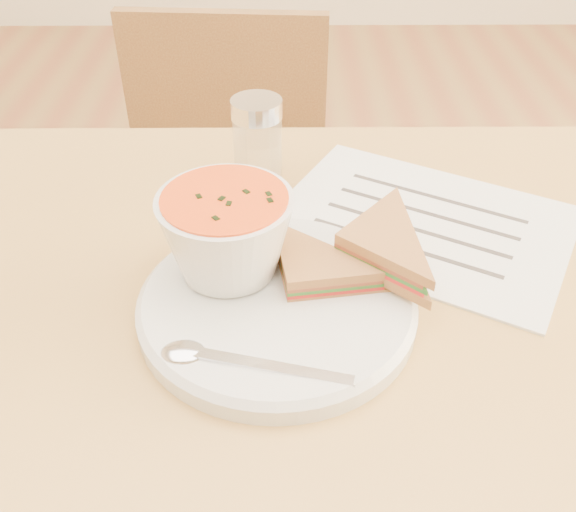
{
  "coord_description": "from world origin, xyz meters",
  "views": [
    {
      "loc": [
        0.03,
        -0.44,
        1.15
      ],
      "look_at": [
        0.04,
        0.01,
        0.8
      ],
      "focal_mm": 40.0,
      "sensor_mm": 36.0,
      "label": 1
    }
  ],
  "objects_px": {
    "chair_far": "(222,264)",
    "soup_bowl": "(227,238)",
    "condiment_shaker": "(258,142)",
    "plate": "(277,306)"
  },
  "relations": [
    {
      "from": "chair_far",
      "to": "soup_bowl",
      "type": "bearing_deg",
      "value": 102.06
    },
    {
      "from": "soup_bowl",
      "to": "plate",
      "type": "bearing_deg",
      "value": -38.92
    },
    {
      "from": "plate",
      "to": "soup_bowl",
      "type": "relative_size",
      "value": 2.06
    },
    {
      "from": "chair_far",
      "to": "plate",
      "type": "height_order",
      "value": "chair_far"
    },
    {
      "from": "chair_far",
      "to": "condiment_shaker",
      "type": "relative_size",
      "value": 7.85
    },
    {
      "from": "soup_bowl",
      "to": "condiment_shaker",
      "type": "height_order",
      "value": "condiment_shaker"
    },
    {
      "from": "chair_far",
      "to": "soup_bowl",
      "type": "relative_size",
      "value": 6.68
    },
    {
      "from": "chair_far",
      "to": "plate",
      "type": "relative_size",
      "value": 3.24
    },
    {
      "from": "plate",
      "to": "chair_far",
      "type": "bearing_deg",
      "value": 102.48
    },
    {
      "from": "chair_far",
      "to": "condiment_shaker",
      "type": "height_order",
      "value": "condiment_shaker"
    }
  ]
}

